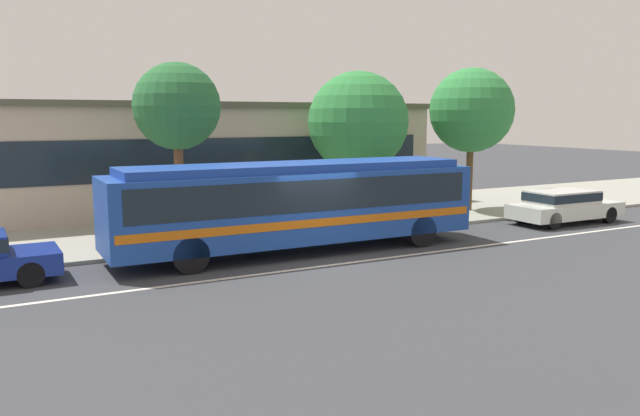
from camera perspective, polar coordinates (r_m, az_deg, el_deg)
ground_plane at (r=18.49m, az=-0.22°, el=-4.66°), size 120.00×120.00×0.00m
sidewalk_slab at (r=24.31m, az=-7.51°, el=-1.45°), size 60.00×8.00×0.12m
lane_stripe_center at (r=17.81m, az=1.00°, el=-5.16°), size 56.00×0.16×0.01m
transit_bus at (r=19.20m, az=-2.04°, el=0.68°), size 11.46×2.59×2.75m
sedan_far_ahead at (r=26.33m, az=21.11°, el=0.27°), size 4.64×1.87×1.29m
pedestrian_waiting_near_sign at (r=20.82m, az=-17.31°, el=-0.53°), size 0.39×0.39×1.65m
bus_stop_sign at (r=22.60m, az=4.03°, el=1.95°), size 0.10×0.44×2.39m
street_tree_near_stop at (r=22.34m, az=-12.76°, el=8.85°), size 2.97×2.97×5.84m
street_tree_mid_block at (r=25.61m, az=3.46°, el=7.72°), size 4.04×4.04×5.81m
street_tree_far_end at (r=27.77m, az=13.48°, el=8.53°), size 3.56×3.56×6.04m
station_building at (r=30.21m, az=-11.22°, el=4.77°), size 20.63×9.20×4.72m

